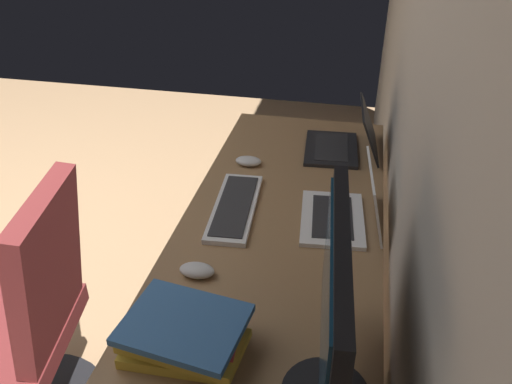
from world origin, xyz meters
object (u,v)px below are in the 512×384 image
at_px(laptop_left, 349,209).
at_px(keyboard_main, 235,207).
at_px(office_chair, 25,337).
at_px(mouse_spare, 248,161).
at_px(mouse_main, 197,270).
at_px(laptop_leftmost, 346,141).
at_px(monitor_primary, 333,313).
at_px(book_stack_near, 184,335).

height_order(laptop_left, keyboard_main, laptop_left).
bearing_deg(office_chair, keyboard_main, 128.07).
height_order(mouse_spare, office_chair, office_chair).
bearing_deg(laptop_left, mouse_main, -48.88).
relative_size(keyboard_main, office_chair, 0.44).
bearing_deg(mouse_spare, laptop_leftmost, 117.88).
bearing_deg(keyboard_main, laptop_left, 90.98).
bearing_deg(monitor_primary, book_stack_near, -100.56).
bearing_deg(keyboard_main, mouse_main, -4.24).
distance_m(book_stack_near, office_chair, 0.72).
relative_size(monitor_primary, book_stack_near, 1.69).
distance_m(laptop_leftmost, laptop_left, 0.51).
xyz_separation_m(laptop_leftmost, office_chair, (0.98, -0.94, -0.32)).
bearing_deg(laptop_left, office_chair, -64.38).
xyz_separation_m(laptop_left, mouse_spare, (-0.31, -0.41, -0.03)).
bearing_deg(monitor_primary, keyboard_main, -151.47).
distance_m(keyboard_main, office_chair, 0.80).
bearing_deg(office_chair, mouse_main, 100.79).
relative_size(keyboard_main, book_stack_near, 1.38).
relative_size(monitor_primary, keyboard_main, 1.22).
xyz_separation_m(keyboard_main, book_stack_near, (0.62, 0.03, 0.04)).
bearing_deg(laptop_leftmost, office_chair, -43.77).
distance_m(monitor_primary, mouse_main, 0.57).
height_order(monitor_primary, laptop_left, monitor_primary).
bearing_deg(keyboard_main, book_stack_near, 2.55).
bearing_deg(laptop_leftmost, mouse_spare, -62.12).
bearing_deg(mouse_spare, keyboard_main, 4.07).
bearing_deg(mouse_main, laptop_leftmost, 156.72).
bearing_deg(mouse_main, office_chair, -79.21).
bearing_deg(mouse_spare, office_chair, -35.89).
xyz_separation_m(laptop_left, office_chair, (0.47, -0.98, -0.32)).
xyz_separation_m(monitor_primary, mouse_spare, (-1.01, -0.40, -0.24)).
xyz_separation_m(monitor_primary, mouse_main, (-0.33, -0.40, -0.24)).
height_order(book_stack_near, office_chair, office_chair).
bearing_deg(keyboard_main, laptop_leftmost, 146.03).
bearing_deg(laptop_left, laptop_leftmost, -175.74).
height_order(laptop_left, book_stack_near, laptop_left).
height_order(mouse_main, office_chair, office_chair).
bearing_deg(laptop_left, keyboard_main, -89.02).
distance_m(monitor_primary, laptop_leftmost, 1.23).
relative_size(monitor_primary, mouse_spare, 5.03).
height_order(laptop_leftmost, laptop_left, laptop_left).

